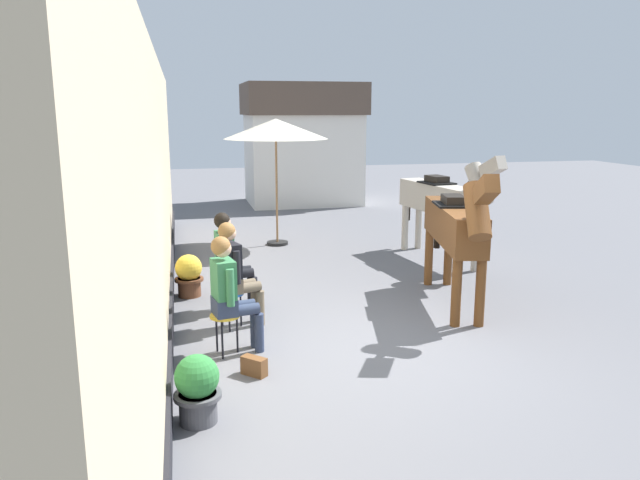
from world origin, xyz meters
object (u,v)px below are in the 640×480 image
Objects in this scene: flower_planter_nearest at (197,388)px; seated_visitor_far at (229,256)px; seated_visitor_middle at (234,269)px; satchel_bag at (254,366)px; saddled_horse_near at (456,226)px; seated_visitor_near at (229,289)px; saddled_horse_far at (443,199)px; flower_planter_farthest at (189,275)px; cafe_parasol at (276,130)px.

seated_visitor_far is at bearing 79.98° from flower_planter_nearest.
seated_visitor_middle and seated_visitor_far have the same top height.
seated_visitor_middle reaches higher than satchel_bag.
seated_visitor_far reaches higher than flower_planter_nearest.
seated_visitor_middle is at bearing -176.27° from saddled_horse_near.
seated_visitor_far is at bearing 85.37° from seated_visitor_near.
seated_visitor_near is 5.50m from saddled_horse_far.
saddled_horse_near and saddled_horse_far have the same top height.
flower_planter_farthest is (-0.55, 0.78, -0.44)m from seated_visitor_far.
seated_visitor_near is 6.05m from cafe_parasol.
saddled_horse_far is 4.81m from flower_planter_farthest.
seated_visitor_far is at bearing -154.09° from saddled_horse_far.
saddled_horse_far is 5.90m from satchel_bag.
saddled_horse_near is (3.25, 1.07, 0.38)m from seated_visitor_near.
saddled_horse_near is 2.66m from saddled_horse_far.
seated_visitor_far reaches higher than satchel_bag.
seated_visitor_far is (-0.00, 0.74, 0.00)m from seated_visitor_middle.
seated_visitor_near is at bearing -98.64° from seated_visitor_middle.
saddled_horse_near is 5.08m from cafe_parasol.
seated_visitor_far is at bearing 170.23° from saddled_horse_near.
saddled_horse_far is 3.64m from cafe_parasol.
satchel_bag is (0.19, -0.65, -0.68)m from seated_visitor_near.
seated_visitor_middle is 4.96× the size of satchel_bag.
flower_planter_nearest is (-4.59, -5.10, -0.82)m from saddled_horse_far.
seated_visitor_middle is 0.74m from seated_visitor_far.
flower_planter_nearest is 1.10m from satchel_bag.
cafe_parasol is at bearing 142.47° from saddled_horse_far.
seated_visitor_middle reaches higher than flower_planter_farthest.
cafe_parasol is (1.31, 4.06, 1.59)m from seated_visitor_far.
seated_visitor_near is 0.87m from seated_visitor_middle.
flower_planter_farthest is at bearing -119.61° from cafe_parasol.
saddled_horse_far is at bearing 33.81° from seated_visitor_middle.
saddled_horse_far is 6.91m from flower_planter_nearest.
cafe_parasol reaches higher than saddled_horse_near.
cafe_parasol is at bearing 74.74° from seated_visitor_middle.
seated_visitor_far is 0.47× the size of saddled_horse_near.
saddled_horse_near is 1.15× the size of cafe_parasol.
seated_visitor_near is at bearing -104.28° from cafe_parasol.
saddled_horse_near is 3.99m from flower_planter_farthest.
seated_visitor_far is 0.54× the size of cafe_parasol.
saddled_horse_far is at bearing 69.88° from saddled_horse_near.
seated_visitor_near is 2.46m from flower_planter_farthest.
saddled_horse_near is at bearing -105.77° from satchel_bag.
flower_planter_nearest is at bearing -144.70° from saddled_horse_near.
seated_visitor_middle is 5.22m from cafe_parasol.
flower_planter_nearest is at bearing -100.02° from seated_visitor_far.
cafe_parasol is (-2.73, 2.10, 1.20)m from saddled_horse_far.
satchel_bag is (0.05, -1.51, -0.68)m from seated_visitor_middle.
saddled_horse_far reaches higher than flower_planter_nearest.
seated_visitor_middle is at bearing 81.36° from seated_visitor_near.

